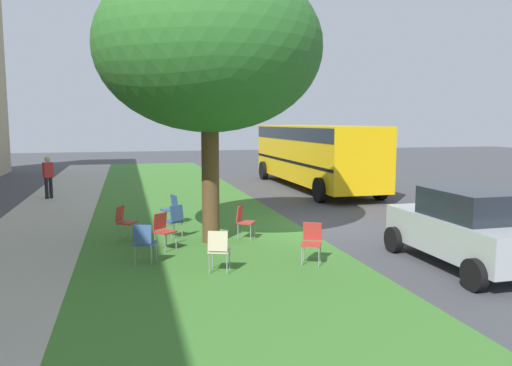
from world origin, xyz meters
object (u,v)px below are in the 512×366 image
object	(u,v)px
chair_5	(244,219)
school_bus	(313,150)
parked_car	(467,228)
chair_6	(124,220)
chair_7	(312,240)
chair_3	(219,248)
chair_4	(144,240)
street_tree	(209,49)
chair_2	(163,228)
chair_1	(174,219)
pedestrian_0	(48,175)
chair_0	(171,207)

from	to	relation	value
chair_5	school_bus	xyz separation A→B (m)	(9.05, -5.42, 1.24)
parked_car	school_bus	world-z (taller)	school_bus
chair_6	chair_7	xyz separation A→B (m)	(-3.31, -3.92, 0.00)
chair_3	chair_4	xyz separation A→B (m)	(1.01, 1.43, 0.00)
chair_7	school_bus	size ratio (longest dim) A/B	0.08
street_tree	parked_car	size ratio (longest dim) A/B	1.86
chair_2	school_bus	xyz separation A→B (m)	(9.64, -7.53, 1.24)
chair_1	chair_4	xyz separation A→B (m)	(-2.29, 0.85, 0.00)
chair_5	school_bus	world-z (taller)	school_bus
street_tree	school_bus	world-z (taller)	street_tree
chair_1	parked_car	bearing A→B (deg)	-126.31
pedestrian_0	chair_4	bearing A→B (deg)	-162.19
parked_car	street_tree	bearing A→B (deg)	53.84
pedestrian_0	chair_3	bearing A→B (deg)	-157.31
chair_4	school_bus	xyz separation A→B (m)	(10.78, -8.02, 1.24)
school_bus	chair_4	bearing A→B (deg)	143.38
chair_4	school_bus	size ratio (longest dim) A/B	0.08
chair_1	pedestrian_0	size ratio (longest dim) A/B	0.52
chair_4	parked_car	bearing A→B (deg)	-106.20
parked_car	school_bus	xyz separation A→B (m)	(12.69, -1.46, 0.92)
chair_0	pedestrian_0	distance (m)	7.67
chair_0	chair_5	size ratio (longest dim) A/B	1.00
chair_5	school_bus	bearing A→B (deg)	-30.93
chair_0	chair_7	distance (m)	5.59
chair_0	chair_6	size ratio (longest dim) A/B	1.00
parked_car	chair_1	bearing A→B (deg)	53.69
pedestrian_0	chair_6	bearing A→B (deg)	-159.85
chair_5	chair_0	bearing A→B (deg)	34.93
chair_4	chair_3	bearing A→B (deg)	-125.15
chair_5	chair_3	bearing A→B (deg)	157.13
school_bus	pedestrian_0	size ratio (longest dim) A/B	6.15
chair_1	chair_6	bearing A→B (deg)	81.99
chair_0	parked_car	size ratio (longest dim) A/B	0.24
chair_1	chair_7	xyz separation A→B (m)	(-3.13, -2.64, 0.00)
chair_1	chair_4	size ratio (longest dim) A/B	1.00
chair_3	parked_car	xyz separation A→B (m)	(-0.89, -5.12, 0.32)
chair_6	pedestrian_0	world-z (taller)	pedestrian_0
street_tree	chair_7	bearing A→B (deg)	-144.31
chair_3	parked_car	size ratio (longest dim) A/B	0.24
pedestrian_0	parked_car	bearing A→B (deg)	-141.27
chair_4	chair_7	distance (m)	3.60
chair_2	chair_1	bearing A→B (deg)	-17.86
chair_1	chair_7	world-z (taller)	same
street_tree	chair_3	xyz separation A→B (m)	(-2.64, 0.28, -4.29)
chair_1	chair_6	world-z (taller)	same
chair_7	chair_0	bearing A→B (deg)	27.33
chair_7	pedestrian_0	world-z (taller)	pedestrian_0
chair_0	street_tree	bearing A→B (deg)	-162.45
street_tree	chair_1	xyz separation A→B (m)	(0.65, 0.86, -4.29)
chair_0	chair_5	xyz separation A→B (m)	(-2.38, -1.66, 0.00)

